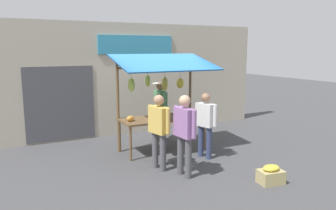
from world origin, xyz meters
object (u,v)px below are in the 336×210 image
at_px(vendor_with_sunhat, 160,106).
at_px(shopper_in_striped_shirt, 159,127).
at_px(shopper_in_grey_tee, 185,130).
at_px(market_stall, 162,92).
at_px(shopper_with_shopping_bag, 205,121).
at_px(produce_crate_near, 271,175).

bearing_deg(vendor_with_sunhat, shopper_in_striped_shirt, -21.50).
bearing_deg(shopper_in_grey_tee, market_stall, -17.39).
bearing_deg(shopper_with_shopping_bag, shopper_in_grey_tee, 112.73).
height_order(shopper_with_shopping_bag, shopper_in_striped_shirt, shopper_in_striped_shirt).
xyz_separation_m(vendor_with_sunhat, shopper_with_shopping_bag, (-0.35, 1.74, -0.12)).
distance_m(shopper_in_grey_tee, produce_crate_near, 1.92).
bearing_deg(produce_crate_near, shopper_in_striped_shirt, -46.58).
bearing_deg(vendor_with_sunhat, market_stall, -17.23).
xyz_separation_m(shopper_with_shopping_bag, shopper_in_striped_shirt, (1.34, 0.20, 0.05)).
bearing_deg(produce_crate_near, vendor_with_sunhat, -80.19).
xyz_separation_m(vendor_with_sunhat, shopper_in_striped_shirt, (0.99, 1.94, -0.07)).
height_order(market_stall, shopper_with_shopping_bag, market_stall).
distance_m(shopper_with_shopping_bag, shopper_in_grey_tee, 1.32).
xyz_separation_m(shopper_in_grey_tee, produce_crate_near, (-1.33, 1.12, -0.83)).
height_order(shopper_with_shopping_bag, produce_crate_near, shopper_with_shopping_bag).
distance_m(market_stall, shopper_with_shopping_bag, 1.36).
height_order(shopper_with_shopping_bag, shopper_in_grey_tee, shopper_in_grey_tee).
distance_m(shopper_with_shopping_bag, produce_crate_near, 2.07).
xyz_separation_m(shopper_with_shopping_bag, produce_crate_near, (-0.28, 1.92, -0.74)).
relative_size(market_stall, vendor_with_sunhat, 1.45).
distance_m(market_stall, vendor_with_sunhat, 0.93).
bearing_deg(produce_crate_near, shopper_with_shopping_bag, -81.59).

